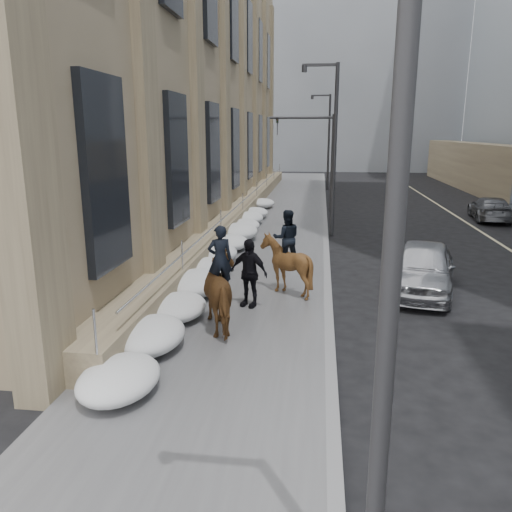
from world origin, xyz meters
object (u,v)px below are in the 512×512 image
Objects in this scene: mounted_horse_left at (225,289)px; car_grey at (490,209)px; mounted_horse_right at (286,260)px; car_silver at (423,268)px; pedestrian at (249,273)px.

car_grey is (12.01, 18.11, -0.46)m from mounted_horse_left.
car_silver is (4.26, 1.01, -0.37)m from mounted_horse_right.
mounted_horse_left is at bearing 63.09° from car_grey.
mounted_horse_right is 4.39m from car_silver.
mounted_horse_right is 1.31× the size of pedestrian.
pedestrian is (0.37, 1.67, -0.04)m from mounted_horse_left.
mounted_horse_left reaches higher than car_silver.
car_silver is 15.50m from car_grey.
mounted_horse_right is 0.55× the size of car_grey.
car_silver is 1.01× the size of car_grey.
mounted_horse_left is 3.27m from mounted_horse_right.
mounted_horse_left is 21.74m from car_grey.
car_grey is (11.64, 16.44, -0.43)m from pedestrian.
pedestrian is 0.42× the size of car_grey.
car_silver is at bearing 45.76° from pedestrian.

